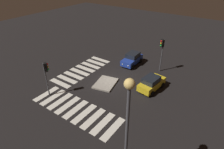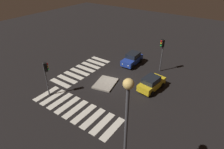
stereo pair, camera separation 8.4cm
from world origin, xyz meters
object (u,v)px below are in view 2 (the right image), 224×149
object	(u,v)px
traffic_island	(106,83)
street_lamp	(126,121)
car_blue	(132,59)
traffic_light_west	(162,48)
car_yellow	(152,83)
traffic_light_east	(46,71)

from	to	relation	value
traffic_island	street_lamp	xyz separation A→B (m)	(8.90, 8.18, 5.45)
car_blue	traffic_light_west	xyz separation A→B (m)	(-0.22, 4.09, 2.62)
traffic_light_west	street_lamp	size ratio (longest dim) A/B	0.56
car_yellow	traffic_light_east	distance (m)	11.76
car_yellow	car_blue	world-z (taller)	car_blue
car_blue	street_lamp	world-z (taller)	street_lamp
street_lamp	car_blue	bearing A→B (deg)	-152.00
traffic_island	street_lamp	size ratio (longest dim) A/B	0.43
car_blue	street_lamp	bearing A→B (deg)	26.86
traffic_light_east	street_lamp	bearing A→B (deg)	-73.90
traffic_island	traffic_light_east	xyz separation A→B (m)	(5.31, -3.73, 2.97)
car_blue	traffic_light_east	world-z (taller)	traffic_light_east
traffic_island	street_lamp	world-z (taller)	street_lamp
traffic_light_east	traffic_light_west	size ratio (longest dim) A/B	0.88
traffic_light_east	traffic_light_west	xyz separation A→B (m)	(-12.07, 7.80, 0.40)
car_yellow	traffic_light_east	world-z (taller)	traffic_light_east
car_yellow	traffic_light_west	size ratio (longest dim) A/B	0.87
traffic_island	car_yellow	distance (m)	5.53
car_yellow	traffic_light_west	distance (m)	5.31
traffic_light_west	street_lamp	xyz separation A→B (m)	(15.66, 4.12, 2.08)
traffic_island	traffic_light_east	distance (m)	7.13
car_yellow	street_lamp	size ratio (longest dim) A/B	0.48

